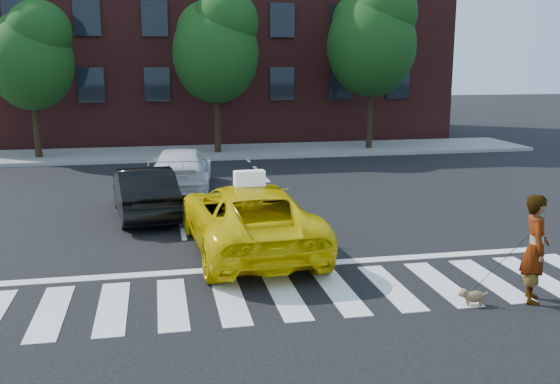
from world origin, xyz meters
name	(u,v)px	position (x,y,z in m)	size (l,w,h in m)	color
ground	(285,295)	(0.00, 0.00, 0.00)	(120.00, 120.00, 0.00)	black
crosswalk	(285,295)	(0.00, 0.00, 0.01)	(13.00, 2.40, 0.01)	silver
stop_line	(269,267)	(0.00, 1.60, 0.01)	(12.00, 0.30, 0.01)	silver
sidewalk_far	(206,152)	(0.00, 17.50, 0.07)	(30.00, 4.00, 0.15)	slate
building	(192,25)	(0.00, 25.00, 6.00)	(26.00, 10.00, 12.00)	#4C1D1B
tree_left	(32,52)	(-6.97, 17.00, 4.44)	(3.39, 3.38, 6.50)	black
tree_mid	(216,43)	(0.53, 17.00, 4.85)	(3.69, 3.69, 7.10)	black
tree_right	(373,34)	(7.53, 17.00, 5.26)	(4.00, 4.00, 7.70)	black
taxi	(248,217)	(-0.24, 2.83, 0.75)	(2.49, 5.40, 1.50)	#DFC004
black_sedan	(144,192)	(-2.53, 6.43, 0.67)	(1.43, 4.09, 1.35)	black
white_suv	(181,169)	(-1.40, 9.87, 0.67)	(1.88, 4.62, 1.34)	silver
woman	(535,249)	(4.18, -1.10, 0.95)	(0.69, 0.46, 1.90)	#999999
dog	(472,296)	(3.05, -1.09, 0.17)	(0.50, 0.29, 0.29)	olive
taxi_sign	(249,178)	(-0.24, 2.63, 1.66)	(0.65, 0.28, 0.32)	white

